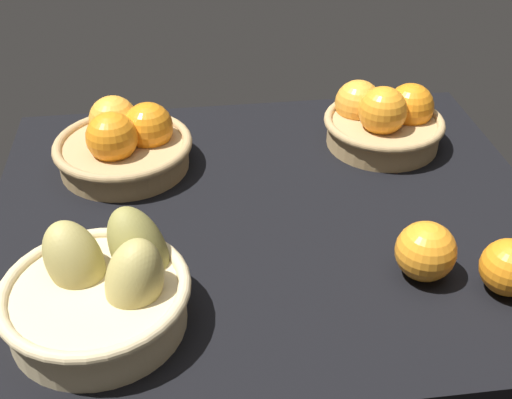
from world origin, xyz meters
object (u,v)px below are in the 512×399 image
basket_near_left (383,120)px  loose_orange_side_gap (509,267)px  basket_near_right (124,143)px  basket_far_right_pears (103,290)px  loose_orange_back_gap (426,251)px

basket_near_left → loose_orange_side_gap: 39.26cm
basket_near_right → basket_near_left: bearing=-177.7°
basket_near_left → basket_far_right_pears: basket_far_right_pears is taller
basket_near_left → basket_far_right_pears: bearing=39.4°
basket_near_right → loose_orange_side_gap: size_ratio=3.06×
basket_near_left → basket_near_right: bearing=2.3°
basket_near_left → loose_orange_back_gap: (4.57, 34.84, -0.39)cm
basket_near_left → basket_near_right: 44.41cm
basket_near_right → loose_orange_side_gap: (-49.38, 37.18, -0.42)cm
basket_near_right → loose_orange_back_gap: size_ratio=2.85×
basket_far_right_pears → basket_near_right: bearing=-91.9°
basket_far_right_pears → loose_orange_side_gap: basket_far_right_pears is taller
basket_near_left → loose_orange_back_gap: bearing=82.5°
basket_near_left → loose_orange_side_gap: bearing=97.3°
basket_near_left → basket_near_right: basket_near_left is taller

